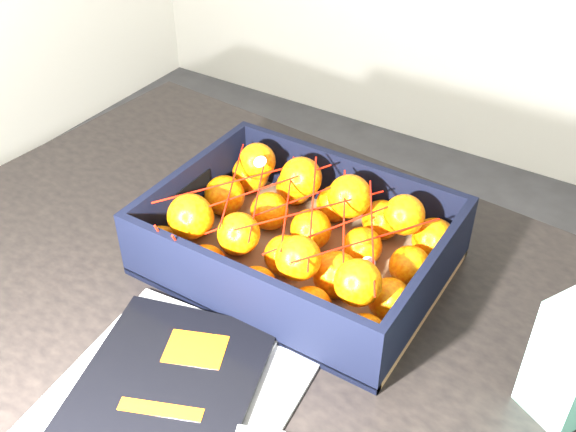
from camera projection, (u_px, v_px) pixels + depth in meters
The scene contains 5 objects.
table at pixel (271, 345), 1.01m from camera, with size 1.26×0.89×0.75m.
magazine_stack at pixel (167, 400), 0.80m from camera, with size 0.31×0.33×0.02m.
produce_crate at pixel (299, 248), 0.98m from camera, with size 0.41×0.31×0.11m.
clementine_heap at pixel (299, 233), 0.97m from camera, with size 0.39×0.29×0.11m.
mesh_net at pixel (290, 210), 0.93m from camera, with size 0.34×0.27×0.09m.
Camera 1 is at (0.33, -0.54, 1.42)m, focal length 41.87 mm.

